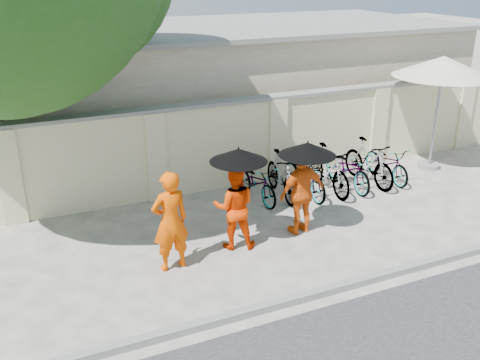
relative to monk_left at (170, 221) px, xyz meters
name	(u,v)px	position (x,y,z in m)	size (l,w,h in m)	color
ground	(257,251)	(1.60, -0.10, -0.90)	(80.00, 80.00, 0.00)	#BAB1A0
kerb	(304,297)	(1.60, -1.80, -0.84)	(40.00, 0.16, 0.12)	slate
compound_wall	(237,144)	(2.60, 3.10, 0.10)	(20.00, 0.30, 2.00)	beige
building_behind	(216,85)	(3.60, 6.90, 0.70)	(14.00, 6.00, 3.20)	beige
monk_left	(170,221)	(0.00, 0.00, 0.00)	(0.66, 0.43, 1.80)	#E94D00
monk_center	(234,207)	(1.30, 0.27, -0.09)	(0.79, 0.61, 1.62)	#DF3200
parasol_center	(239,155)	(1.35, 0.19, 0.94)	(1.04, 1.04, 1.04)	black
monk_right	(302,192)	(2.73, 0.25, -0.05)	(1.00, 0.42, 1.70)	#DD570F
parasol_right	(307,149)	(2.75, 0.17, 0.86)	(1.09, 1.09, 0.92)	black
patio_umbrella	(443,68)	(7.64, 2.04, 1.70)	(3.02, 3.02, 2.88)	slate
bike_0	(257,182)	(2.61, 2.02, -0.47)	(0.57, 1.64, 0.86)	#8888A3
bike_1	(281,176)	(3.18, 1.95, -0.38)	(0.49, 1.74, 1.05)	#8888A3
bike_2	(305,176)	(3.76, 1.85, -0.44)	(0.61, 1.75, 0.92)	#8888A3
bike_3	(328,169)	(4.33, 1.78, -0.35)	(0.52, 1.82, 1.10)	#8888A3
bike_4	(348,168)	(4.91, 1.82, -0.43)	(0.62, 1.78, 0.94)	#8888A3
bike_5	(369,162)	(5.49, 1.80, -0.36)	(0.51, 1.81, 1.09)	#8888A3
bike_6	(387,163)	(6.06, 1.83, -0.46)	(0.58, 1.67, 0.88)	#8888A3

